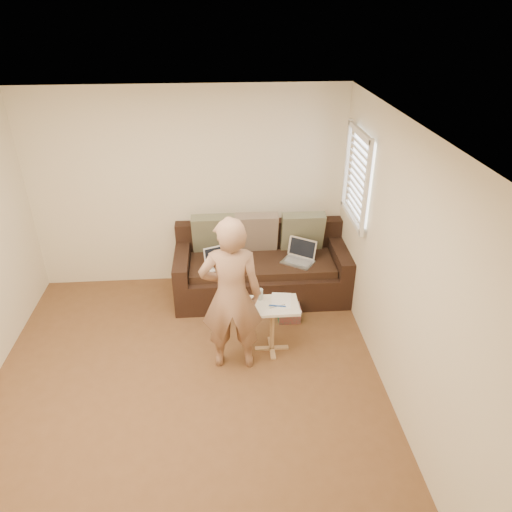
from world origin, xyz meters
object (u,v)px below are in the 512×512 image
laptop_white (219,266)px  laptop_silver (298,263)px  striped_box (289,312)px  sofa (262,266)px  drinking_glass (260,294)px  person (231,296)px  side_table (272,327)px

laptop_white → laptop_silver: bearing=-20.4°
laptop_silver → laptop_white: bearing=-145.1°
laptop_silver → striped_box: laptop_silver is taller
sofa → drinking_glass: size_ratio=18.33×
person → side_table: size_ratio=2.85×
person → drinking_glass: bearing=-134.2°
laptop_white → side_table: laptop_white is taller
sofa → person: bearing=-107.7°
striped_box → person: bearing=-133.4°
side_table → drinking_glass: bearing=138.3°
laptop_silver → side_table: bearing=-78.9°
laptop_white → striped_box: bearing=-49.3°
laptop_white → side_table: (0.57, -1.00, -0.22)m
person → side_table: bearing=-155.1°
laptop_silver → side_table: size_ratio=0.62×
laptop_silver → laptop_white: (-1.00, -0.02, 0.00)m
sofa → side_table: (0.02, -1.13, -0.12)m
laptop_white → side_table: 1.17m
laptop_silver → striped_box: size_ratio=1.33×
person → side_table: (0.44, 0.19, -0.56)m
person → laptop_silver: bearing=-124.0°
side_table → drinking_glass: size_ratio=5.06×
laptop_white → striped_box: 1.03m
drinking_glass → side_table: bearing=-41.7°
striped_box → side_table: bearing=-115.4°
sofa → side_table: sofa is taller
laptop_silver → striped_box: 0.65m
laptop_silver → side_table: laptop_silver is taller
drinking_glass → striped_box: drinking_glass is taller
side_table → striped_box: 0.65m
laptop_white → side_table: bearing=-81.8°
laptop_silver → striped_box: bearing=-75.8°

